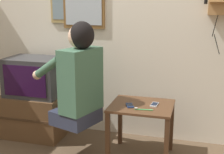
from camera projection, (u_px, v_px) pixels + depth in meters
name	position (u px, v px, depth m)	size (l,w,h in m)	color
wall_back	(120.00, 21.00, 3.33)	(6.80, 0.05, 2.55)	silver
side_table	(141.00, 115.00, 2.95)	(0.58, 0.51, 0.54)	#51331E
person	(79.00, 77.00, 2.90)	(0.64, 0.56, 0.98)	#2D3347
tv_stand	(35.00, 115.00, 3.51)	(0.69, 0.47, 0.47)	brown
television	(35.00, 77.00, 3.40)	(0.59, 0.42, 0.42)	#38383A
cell_phone_held	(130.00, 105.00, 2.90)	(0.10, 0.14, 0.01)	navy
cell_phone_spare	(155.00, 104.00, 2.92)	(0.07, 0.13, 0.01)	silver
toothbrush	(142.00, 109.00, 2.79)	(0.16, 0.03, 0.02)	#4CBF66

